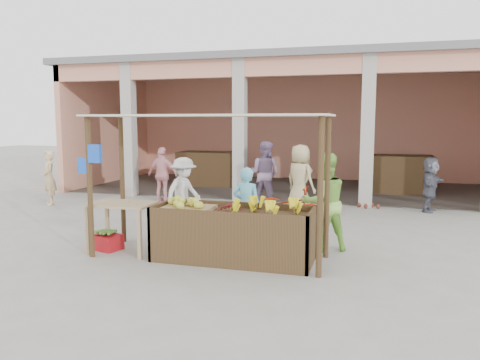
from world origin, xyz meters
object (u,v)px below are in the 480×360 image
(vendor_blue, at_px, (247,204))
(motorcycle, at_px, (282,208))
(vendor_green, at_px, (324,200))
(red_crate, at_px, (106,242))
(fruit_stall, at_px, (233,237))
(side_table, at_px, (122,211))

(vendor_blue, xyz_separation_m, motorcycle, (0.41, 1.30, -0.28))
(vendor_blue, distance_m, vendor_green, 1.40)
(red_crate, relative_size, vendor_green, 0.29)
(fruit_stall, xyz_separation_m, motorcycle, (0.38, 2.28, 0.09))
(vendor_green, bearing_deg, fruit_stall, 8.63)
(side_table, distance_m, motorcycle, 3.34)
(red_crate, distance_m, vendor_blue, 2.61)
(vendor_blue, height_order, motorcycle, vendor_blue)
(fruit_stall, xyz_separation_m, vendor_blue, (-0.03, 0.98, 0.38))
(red_crate, bearing_deg, fruit_stall, 13.59)
(fruit_stall, distance_m, vendor_green, 1.79)
(fruit_stall, distance_m, side_table, 2.02)
(fruit_stall, relative_size, vendor_green, 1.43)
(fruit_stall, relative_size, red_crate, 4.98)
(red_crate, distance_m, vendor_green, 3.95)
(motorcycle, bearing_deg, red_crate, 130.12)
(fruit_stall, distance_m, motorcycle, 2.32)
(fruit_stall, relative_size, vendor_blue, 1.68)
(side_table, bearing_deg, red_crate, 168.14)
(vendor_green, xyz_separation_m, motorcycle, (-0.98, 1.25, -0.42))
(motorcycle, bearing_deg, side_table, 135.23)
(side_table, bearing_deg, motorcycle, 43.18)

